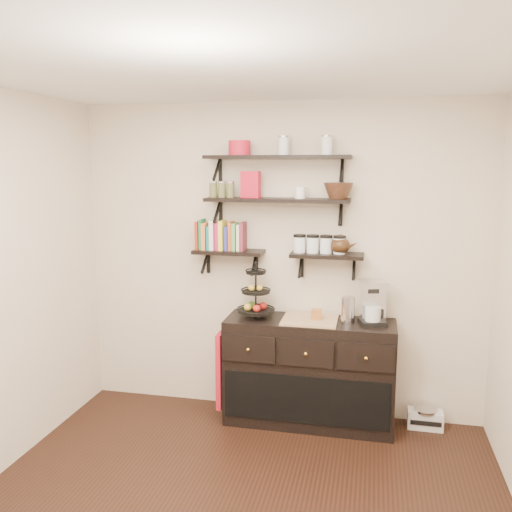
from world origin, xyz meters
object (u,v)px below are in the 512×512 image
object	(u,v)px
radio	(425,418)
sideboard	(309,372)
coffee_maker	(373,303)
fruit_stand	(256,299)

from	to	relation	value
radio	sideboard	bearing A→B (deg)	-173.18
sideboard	radio	size ratio (longest dim) A/B	4.88
coffee_maker	radio	world-z (taller)	coffee_maker
coffee_maker	radio	xyz separation A→B (m)	(0.46, 0.08, -0.99)
radio	coffee_maker	bearing A→B (deg)	-169.49
fruit_stand	radio	bearing A→B (deg)	4.09
sideboard	radio	bearing A→B (deg)	6.19
fruit_stand	coffee_maker	world-z (taller)	fruit_stand
sideboard	coffee_maker	distance (m)	0.80
coffee_maker	sideboard	bearing A→B (deg)	165.21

